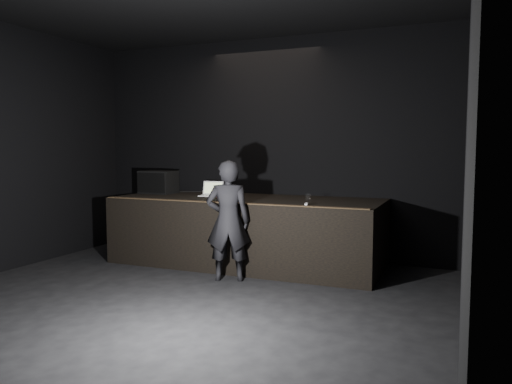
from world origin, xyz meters
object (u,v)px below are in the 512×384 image
object	(u,v)px
stage_monitor	(158,182)
person	(228,221)
beer_can	(218,195)
stage_riser	(247,231)
laptop	(212,192)

from	to	relation	value
stage_monitor	person	bearing A→B (deg)	-29.16
beer_can	person	xyz separation A→B (m)	(0.41, -0.52, -0.28)
stage_riser	person	world-z (taller)	person
stage_riser	beer_can	bearing A→B (deg)	-120.52
person	laptop	bearing A→B (deg)	-74.46
stage_monitor	laptop	distance (m)	1.03
stage_riser	beer_can	distance (m)	0.77
stage_monitor	person	world-z (taller)	person
stage_riser	person	bearing A→B (deg)	-81.05
stage_riser	laptop	xyz separation A→B (m)	(-0.65, 0.12, 0.56)
stage_monitor	person	size ratio (longest dim) A/B	0.36
laptop	beer_can	xyz separation A→B (m)	(0.40, -0.55, 0.02)
person	stage_riser	bearing A→B (deg)	-102.51
stage_monitor	beer_can	distance (m)	1.54
stage_monitor	laptop	bearing A→B (deg)	-0.30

